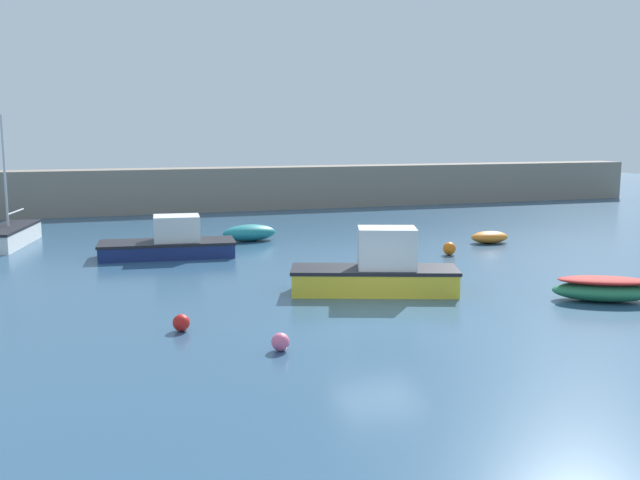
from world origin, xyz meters
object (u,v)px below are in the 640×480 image
at_px(rowboat_with_red_cover, 603,289).
at_px(dinghy_near_pier, 490,237).
at_px(sailboat_tall_mast, 9,236).
at_px(mooring_buoy_orange, 449,248).
at_px(mooring_buoy_red, 181,323).
at_px(motorboat_with_cabin, 378,270).
at_px(cabin_cruiser_white, 170,243).
at_px(mooring_buoy_pink, 280,342).
at_px(open_tender_yellow, 249,233).

xyz_separation_m(rowboat_with_red_cover, dinghy_near_pier, (3.01, 11.75, -0.10)).
bearing_deg(dinghy_near_pier, sailboat_tall_mast, -15.31).
xyz_separation_m(mooring_buoy_orange, mooring_buoy_red, (-12.96, -8.58, -0.05)).
height_order(sailboat_tall_mast, mooring_buoy_orange, sailboat_tall_mast).
distance_m(sailboat_tall_mast, motorboat_with_cabin, 19.76).
height_order(dinghy_near_pier, cabin_cruiser_white, cabin_cruiser_white).
distance_m(rowboat_with_red_cover, mooring_buoy_pink, 11.51).
distance_m(open_tender_yellow, mooring_buoy_pink, 18.30).
bearing_deg(mooring_buoy_orange, mooring_buoy_red, -146.48).
relative_size(dinghy_near_pier, cabin_cruiser_white, 0.32).
height_order(motorboat_with_cabin, cabin_cruiser_white, motorboat_with_cabin).
relative_size(cabin_cruiser_white, mooring_buoy_red, 12.73).
bearing_deg(cabin_cruiser_white, mooring_buoy_orange, 169.55).
bearing_deg(mooring_buoy_pink, motorboat_with_cabin, 46.99).
height_order(rowboat_with_red_cover, mooring_buoy_pink, rowboat_with_red_cover).
height_order(dinghy_near_pier, mooring_buoy_pink, dinghy_near_pier).
bearing_deg(mooring_buoy_red, sailboat_tall_mast, 108.62).
distance_m(mooring_buoy_pink, mooring_buoy_red, 3.35).
relative_size(sailboat_tall_mast, mooring_buoy_orange, 10.80).
bearing_deg(rowboat_with_red_cover, motorboat_with_cabin, 179.16).
bearing_deg(rowboat_with_red_cover, cabin_cruiser_white, 160.54).
distance_m(sailboat_tall_mast, mooring_buoy_pink, 21.71).
height_order(sailboat_tall_mast, motorboat_with_cabin, sailboat_tall_mast).
distance_m(open_tender_yellow, cabin_cruiser_white, 5.45).
xyz_separation_m(motorboat_with_cabin, mooring_buoy_pink, (-4.86, -5.21, -0.55)).
relative_size(sailboat_tall_mast, dinghy_near_pier, 3.21).
height_order(rowboat_with_red_cover, sailboat_tall_mast, sailboat_tall_mast).
bearing_deg(mooring_buoy_red, motorboat_with_cabin, 20.55).
xyz_separation_m(rowboat_with_red_cover, sailboat_tall_mast, (-19.41, 18.32, 0.09)).
distance_m(cabin_cruiser_white, mooring_buoy_orange, 12.35).
height_order(rowboat_with_red_cover, mooring_buoy_red, rowboat_with_red_cover).
distance_m(dinghy_near_pier, cabin_cruiser_white, 15.43).
relative_size(open_tender_yellow, motorboat_with_cabin, 0.47).
bearing_deg(mooring_buoy_pink, cabin_cruiser_white, 93.99).
relative_size(cabin_cruiser_white, mooring_buoy_pink, 13.09).
bearing_deg(open_tender_yellow, dinghy_near_pier, 153.86).
height_order(cabin_cruiser_white, mooring_buoy_pink, cabin_cruiser_white).
height_order(rowboat_with_red_cover, open_tender_yellow, open_tender_yellow).
bearing_deg(cabin_cruiser_white, sailboat_tall_mast, -32.17).
xyz_separation_m(mooring_buoy_pink, mooring_buoy_orange, (10.83, 11.17, 0.06)).
bearing_deg(sailboat_tall_mast, mooring_buoy_pink, 33.27).
xyz_separation_m(sailboat_tall_mast, dinghy_near_pier, (22.42, -6.57, -0.20)).
bearing_deg(open_tender_yellow, cabin_cruiser_white, 33.52).
relative_size(motorboat_with_cabin, mooring_buoy_pink, 12.84).
xyz_separation_m(sailboat_tall_mast, cabin_cruiser_white, (7.03, -5.51, 0.13)).
distance_m(open_tender_yellow, mooring_buoy_orange, 10.19).
height_order(sailboat_tall_mast, dinghy_near_pier, sailboat_tall_mast).
bearing_deg(sailboat_tall_mast, motorboat_with_cabin, 52.31).
height_order(rowboat_with_red_cover, dinghy_near_pier, rowboat_with_red_cover).
relative_size(sailboat_tall_mast, motorboat_with_cabin, 1.05).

